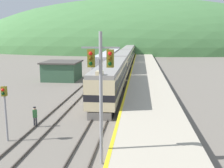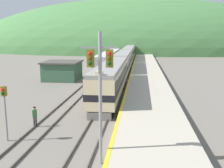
{
  "view_description": "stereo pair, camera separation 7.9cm",
  "coord_description": "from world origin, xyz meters",
  "px_view_note": "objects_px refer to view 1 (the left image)",
  "views": [
    {
      "loc": [
        3.68,
        -8.83,
        7.79
      ],
      "look_at": [
        0.6,
        19.2,
        2.48
      ],
      "focal_mm": 42.0,
      "sensor_mm": 36.0,
      "label": 1
    },
    {
      "loc": [
        3.76,
        -8.82,
        7.79
      ],
      "look_at": [
        0.6,
        19.2,
        2.48
      ],
      "focal_mm": 42.0,
      "sensor_mm": 36.0,
      "label": 2
    }
  ],
  "objects_px": {
    "carriage_second": "(123,61)",
    "track_worker": "(35,115)",
    "signal_mast_main": "(101,80)",
    "express_train_lead_car": "(112,78)",
    "siding_train": "(109,59)",
    "signal_post_siding": "(5,102)",
    "carriage_fourth": "(131,50)",
    "carriage_third": "(128,54)"
  },
  "relations": [
    {
      "from": "express_train_lead_car",
      "to": "signal_mast_main",
      "type": "distance_m",
      "value": 18.67
    },
    {
      "from": "signal_post_siding",
      "to": "siding_train",
      "type": "bearing_deg",
      "value": 88.15
    },
    {
      "from": "carriage_fourth",
      "to": "signal_mast_main",
      "type": "distance_m",
      "value": 83.86
    },
    {
      "from": "siding_train",
      "to": "carriage_second",
      "type": "bearing_deg",
      "value": -68.12
    },
    {
      "from": "carriage_fourth",
      "to": "signal_post_siding",
      "type": "relative_size",
      "value": 4.94
    },
    {
      "from": "carriage_second",
      "to": "signal_mast_main",
      "type": "distance_m",
      "value": 40.65
    },
    {
      "from": "signal_mast_main",
      "to": "signal_post_siding",
      "type": "bearing_deg",
      "value": 160.15
    },
    {
      "from": "siding_train",
      "to": "signal_post_siding",
      "type": "bearing_deg",
      "value": -91.85
    },
    {
      "from": "express_train_lead_car",
      "to": "signal_mast_main",
      "type": "height_order",
      "value": "signal_mast_main"
    },
    {
      "from": "siding_train",
      "to": "signal_post_siding",
      "type": "xyz_separation_m",
      "value": [
        -1.58,
        -48.94,
        1.19
      ]
    },
    {
      "from": "carriage_second",
      "to": "track_worker",
      "type": "relative_size",
      "value": 11.69
    },
    {
      "from": "siding_train",
      "to": "track_worker",
      "type": "xyz_separation_m",
      "value": [
        -0.73,
        -45.77,
        -0.79
      ]
    },
    {
      "from": "express_train_lead_car",
      "to": "carriage_third",
      "type": "height_order",
      "value": "express_train_lead_car"
    },
    {
      "from": "carriage_second",
      "to": "express_train_lead_car",
      "type": "bearing_deg",
      "value": -90.0
    },
    {
      "from": "carriage_fourth",
      "to": "signal_mast_main",
      "type": "relative_size",
      "value": 2.6
    },
    {
      "from": "carriage_second",
      "to": "track_worker",
      "type": "height_order",
      "value": "carriage_second"
    },
    {
      "from": "carriage_second",
      "to": "signal_post_siding",
      "type": "xyz_separation_m",
      "value": [
        -6.05,
        -37.82,
        0.71
      ]
    },
    {
      "from": "express_train_lead_car",
      "to": "carriage_fourth",
      "type": "distance_m",
      "value": 65.41
    },
    {
      "from": "carriage_fourth",
      "to": "signal_mast_main",
      "type": "xyz_separation_m",
      "value": [
        1.41,
        -83.8,
        2.95
      ]
    },
    {
      "from": "carriage_third",
      "to": "carriage_fourth",
      "type": "relative_size",
      "value": 1.0
    },
    {
      "from": "carriage_third",
      "to": "carriage_fourth",
      "type": "distance_m",
      "value": 21.64
    },
    {
      "from": "carriage_third",
      "to": "signal_post_siding",
      "type": "xyz_separation_m",
      "value": [
        -6.05,
        -59.46,
        0.71
      ]
    },
    {
      "from": "signal_mast_main",
      "to": "siding_train",
      "type": "bearing_deg",
      "value": 96.5
    },
    {
      "from": "carriage_fourth",
      "to": "signal_post_siding",
      "type": "height_order",
      "value": "carriage_fourth"
    },
    {
      "from": "carriage_fourth",
      "to": "track_worker",
      "type": "relative_size",
      "value": 11.69
    },
    {
      "from": "carriage_second",
      "to": "signal_post_siding",
      "type": "height_order",
      "value": "carriage_second"
    },
    {
      "from": "express_train_lead_car",
      "to": "siding_train",
      "type": "distance_m",
      "value": 33.55
    },
    {
      "from": "express_train_lead_car",
      "to": "track_worker",
      "type": "height_order",
      "value": "express_train_lead_car"
    },
    {
      "from": "carriage_second",
      "to": "siding_train",
      "type": "bearing_deg",
      "value": 111.88
    },
    {
      "from": "siding_train",
      "to": "track_worker",
      "type": "relative_size",
      "value": 17.97
    },
    {
      "from": "carriage_second",
      "to": "signal_mast_main",
      "type": "relative_size",
      "value": 2.6
    },
    {
      "from": "carriage_second",
      "to": "signal_post_siding",
      "type": "bearing_deg",
      "value": -99.09
    },
    {
      "from": "siding_train",
      "to": "carriage_third",
      "type": "bearing_deg",
      "value": 67.01
    },
    {
      "from": "express_train_lead_car",
      "to": "signal_post_siding",
      "type": "xyz_separation_m",
      "value": [
        -6.05,
        -15.69,
        0.7
      ]
    },
    {
      "from": "siding_train",
      "to": "signal_mast_main",
      "type": "height_order",
      "value": "signal_mast_main"
    },
    {
      "from": "carriage_third",
      "to": "track_worker",
      "type": "relative_size",
      "value": 11.69
    },
    {
      "from": "siding_train",
      "to": "carriage_fourth",
      "type": "bearing_deg",
      "value": 82.1
    },
    {
      "from": "carriage_third",
      "to": "signal_post_siding",
      "type": "distance_m",
      "value": 59.77
    },
    {
      "from": "signal_mast_main",
      "to": "track_worker",
      "type": "height_order",
      "value": "signal_mast_main"
    },
    {
      "from": "signal_post_siding",
      "to": "track_worker",
      "type": "xyz_separation_m",
      "value": [
        0.86,
        3.17,
        -1.98
      ]
    },
    {
      "from": "carriage_fourth",
      "to": "track_worker",
      "type": "xyz_separation_m",
      "value": [
        -5.19,
        -77.94,
        -1.27
      ]
    },
    {
      "from": "signal_post_siding",
      "to": "express_train_lead_car",
      "type": "bearing_deg",
      "value": 68.92
    }
  ]
}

